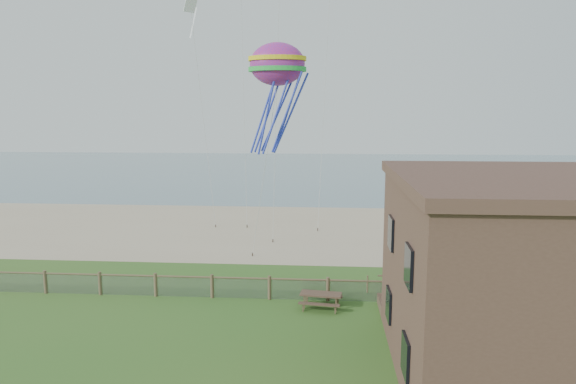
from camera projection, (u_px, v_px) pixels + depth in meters
The scene contains 8 objects.
ground at pixel (253, 353), 20.58m from camera, with size 160.00×160.00×0.00m, color #306121.
sand_beach at pixel (291, 229), 42.25m from camera, with size 72.00×20.00×0.02m, color tan.
ocean at pixel (309, 170), 85.61m from camera, with size 160.00×68.00×0.02m, color slate.
chainlink_fence at pixel (270, 289), 26.40m from camera, with size 36.20×0.20×1.25m, color brown, non-canonical shape.
motel_deck at pixel (537, 309), 24.51m from camera, with size 15.00×2.00×0.50m, color brown.
picnic_table at pixel (321, 300), 25.24m from camera, with size 2.01×1.52×0.85m, color brown, non-canonical shape.
octopus_kite at pixel (277, 96), 29.69m from camera, with size 3.37×2.38×6.94m, color #FF2B28, non-canonical shape.
kite_white at pixel (191, 14), 36.59m from camera, with size 1.18×0.70×2.59m, color white, non-canonical shape.
Camera 1 is at (2.83, -19.18, 9.56)m, focal length 32.00 mm.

